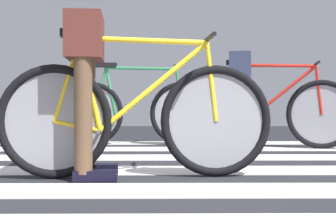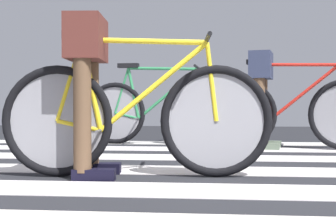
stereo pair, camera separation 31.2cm
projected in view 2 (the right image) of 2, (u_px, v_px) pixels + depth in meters
name	position (u px, v px, depth m)	size (l,w,h in m)	color
ground	(196.00, 185.00, 2.76)	(18.00, 14.00, 0.02)	black
crosswalk_markings	(197.00, 179.00, 2.92)	(5.49, 5.73, 0.00)	silver
bicycle_1_of_3	(136.00, 117.00, 3.00)	(1.74, 0.52, 0.93)	black
cyclist_1_of_3	(87.00, 73.00, 3.01)	(0.34, 0.43, 1.02)	brown
bicycle_2_of_3	(292.00, 112.00, 4.84)	(1.71, 0.56, 0.93)	black
cyclist_2_of_3	(261.00, 86.00, 4.92)	(0.38, 0.45, 1.01)	brown
bicycle_3_of_3	(158.00, 111.00, 5.37)	(1.74, 0.52, 0.93)	black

